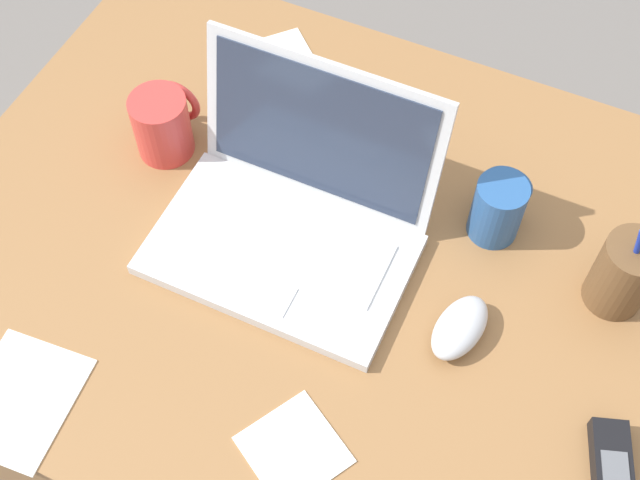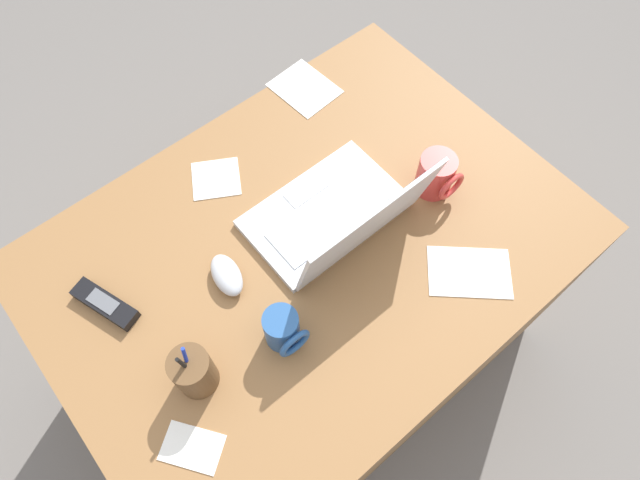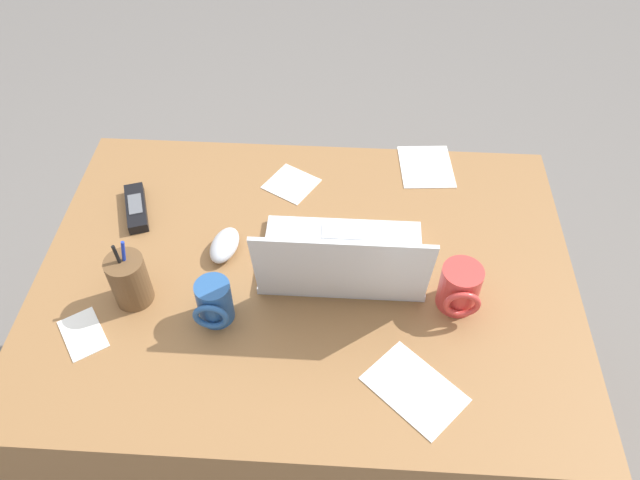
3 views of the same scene
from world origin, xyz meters
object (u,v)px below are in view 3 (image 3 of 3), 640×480
object	(u,v)px
computer_mouse	(225,245)
pen_holder	(129,280)
coffee_mug_white	(460,288)
coffee_mug_tall	(214,303)
laptop	(342,261)
cordless_phone	(136,208)

from	to	relation	value
computer_mouse	pen_holder	size ratio (longest dim) A/B	0.63
coffee_mug_white	pen_holder	bearing A→B (deg)	2.10
computer_mouse	coffee_mug_tall	xyz separation A→B (m)	(-0.01, 0.18, 0.03)
laptop	computer_mouse	world-z (taller)	laptop
laptop	cordless_phone	size ratio (longest dim) A/B	2.27
coffee_mug_tall	cordless_phone	xyz separation A→B (m)	(0.24, -0.29, -0.04)
laptop	coffee_mug_tall	world-z (taller)	laptop
computer_mouse	coffee_mug_tall	bearing A→B (deg)	105.01
laptop	coffee_mug_tall	xyz separation A→B (m)	(0.25, 0.13, 0.00)
computer_mouse	coffee_mug_white	distance (m)	0.51
computer_mouse	coffee_mug_white	xyz separation A→B (m)	(-0.50, 0.11, 0.03)
pen_holder	laptop	bearing A→B (deg)	-168.64
coffee_mug_white	cordless_phone	world-z (taller)	coffee_mug_white
computer_mouse	pen_holder	bearing A→B (deg)	51.01
coffee_mug_white	coffee_mug_tall	world-z (taller)	coffee_mug_white
coffee_mug_white	cordless_phone	distance (m)	0.76
coffee_mug_tall	pen_holder	bearing A→B (deg)	-12.50
computer_mouse	cordless_phone	xyz separation A→B (m)	(0.23, -0.11, -0.01)
computer_mouse	cordless_phone	size ratio (longest dim) A/B	0.67
computer_mouse	coffee_mug_white	world-z (taller)	coffee_mug_white
cordless_phone	coffee_mug_tall	bearing A→B (deg)	129.75
cordless_phone	laptop	bearing A→B (deg)	161.43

